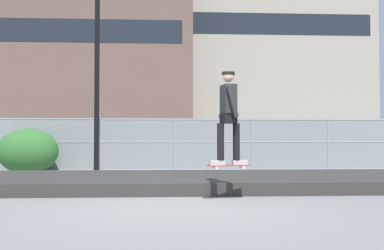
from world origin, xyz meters
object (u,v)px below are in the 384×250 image
(skateboard, at_px, (229,166))
(skater, at_px, (228,111))
(street_lamp, at_px, (97,29))
(parked_car_near, at_px, (109,146))
(shrub_left, at_px, (28,151))
(parked_car_mid, at_px, (248,146))

(skateboard, relative_size, skater, 0.47)
(street_lamp, xyz_separation_m, parked_car_near, (-0.22, 4.62, -3.83))
(skater, xyz_separation_m, shrub_left, (-5.62, 6.15, -0.92))
(street_lamp, distance_m, parked_car_near, 6.01)
(street_lamp, distance_m, shrub_left, 4.51)
(skater, bearing_deg, parked_car_mid, 77.63)
(street_lamp, height_order, shrub_left, street_lamp)
(skateboard, distance_m, shrub_left, 8.33)
(skater, height_order, parked_car_near, skater)
(skateboard, distance_m, parked_car_near, 11.20)
(skater, relative_size, shrub_left, 0.92)
(shrub_left, bearing_deg, skateboard, -47.60)
(skater, xyz_separation_m, parked_car_mid, (2.30, 10.48, -0.81))
(skater, relative_size, parked_car_near, 0.40)
(skater, distance_m, shrub_left, 8.38)
(parked_car_near, xyz_separation_m, shrub_left, (-1.98, -4.44, -0.10))
(skateboard, distance_m, skater, 1.01)
(parked_car_mid, bearing_deg, skater, -102.37)
(skateboard, distance_m, parked_car_mid, 10.73)
(parked_car_mid, bearing_deg, street_lamp, -141.71)
(skateboard, relative_size, parked_car_near, 0.19)
(shrub_left, bearing_deg, skater, -47.60)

